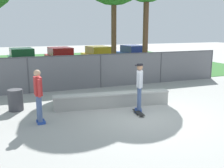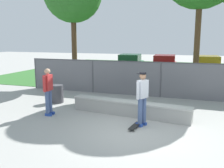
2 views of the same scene
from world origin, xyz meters
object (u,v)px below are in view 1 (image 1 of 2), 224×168
at_px(skateboard, 139,112).
at_px(car_yellow, 99,56).
at_px(car_green, 22,59).
at_px(car_blue, 134,55).
at_px(skateboarder, 139,85).
at_px(car_red, 61,58).
at_px(concrete_ledge, 112,100).
at_px(bystander, 38,94).
at_px(trash_bin, 16,100).

bearing_deg(skateboard, car_yellow, 78.35).
relative_size(car_green, car_blue, 1.00).
distance_m(skateboarder, car_red, 12.06).
xyz_separation_m(concrete_ledge, car_blue, (6.45, 11.38, 0.55)).
xyz_separation_m(car_red, car_yellow, (3.20, 0.16, 0.00)).
relative_size(skateboarder, skateboard, 2.25).
bearing_deg(car_green, car_red, -3.39).
distance_m(car_blue, bystander, 15.50).
relative_size(skateboarder, car_yellow, 0.43).
bearing_deg(car_yellow, bystander, -116.60).
bearing_deg(car_green, skateboarder, -73.31).
distance_m(car_green, trash_bin, 10.38).
relative_size(concrete_ledge, trash_bin, 5.77).
bearing_deg(skateboarder, bystander, 179.25).
xyz_separation_m(car_blue, bystander, (-9.42, -12.31, 0.17)).
xyz_separation_m(concrete_ledge, car_green, (-2.95, 11.22, 0.55)).
distance_m(concrete_ledge, car_green, 11.62).
xyz_separation_m(car_green, car_yellow, (6.07, -0.01, 0.00)).
bearing_deg(car_red, concrete_ledge, -89.61).
distance_m(car_green, car_blue, 9.41).
relative_size(car_green, bystander, 2.37).
bearing_deg(car_green, bystander, -90.05).
relative_size(skateboard, car_yellow, 0.19).
bearing_deg(car_yellow, trash_bin, -123.29).
height_order(skateboarder, car_red, skateboarder).
height_order(car_yellow, car_blue, same).
bearing_deg(skateboard, car_red, 92.87).
bearing_deg(bystander, skateboard, -5.67).
distance_m(skateboarder, skateboard, 1.02).
relative_size(skateboarder, bystander, 1.01).
distance_m(car_green, car_red, 2.88).
distance_m(concrete_ledge, skateboard, 1.40).
bearing_deg(car_blue, car_red, -177.14).
relative_size(car_red, bystander, 2.37).
xyz_separation_m(skateboard, car_red, (-0.62, 12.33, 0.77)).
bearing_deg(car_red, car_yellow, 2.86).
distance_m(concrete_ledge, skateboarder, 1.42).
xyz_separation_m(concrete_ledge, skateboard, (0.54, -1.28, -0.21)).
relative_size(car_yellow, car_blue, 1.00).
bearing_deg(car_green, trash_bin, -93.98).
xyz_separation_m(concrete_ledge, skateboarder, (0.71, -0.98, 0.74)).
height_order(car_green, trash_bin, car_green).
bearing_deg(skateboard, car_green, 105.61).
xyz_separation_m(skateboarder, car_yellow, (2.41, 12.19, -0.19)).
height_order(car_red, car_blue, same).
height_order(concrete_ledge, skateboard, concrete_ledge).
xyz_separation_m(concrete_ledge, car_yellow, (3.12, 11.21, 0.55)).
relative_size(concrete_ledge, bystander, 2.62).
distance_m(concrete_ledge, car_red, 11.07).
height_order(concrete_ledge, skateboarder, skateboarder).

